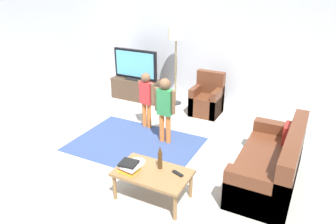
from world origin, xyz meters
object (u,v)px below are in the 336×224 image
at_px(tv_stand, 137,89).
at_px(book_stack, 129,167).
at_px(tv_remote, 178,173).
at_px(coffee_table, 153,175).
at_px(couch, 274,165).
at_px(plate, 137,162).
at_px(tv, 135,65).
at_px(child_near_tv, 146,95).
at_px(child_center, 165,105).
at_px(armchair, 207,100).
at_px(floor_lamp, 176,37).
at_px(bottle, 160,160).

height_order(tv_stand, book_stack, book_stack).
bearing_deg(book_stack, tv_remote, 20.65).
bearing_deg(coffee_table, tv_remote, 17.35).
height_order(couch, plate, couch).
xyz_separation_m(tv, book_stack, (1.88, -3.18, -0.36)).
height_order(tv, child_near_tv, tv).
bearing_deg(child_center, couch, -11.12).
bearing_deg(coffee_table, child_near_tv, 122.34).
bearing_deg(child_near_tv, book_stack, -65.71).
xyz_separation_m(tv, child_center, (1.58, -1.58, -0.12)).
bearing_deg(tv, coffee_table, -54.76).
xyz_separation_m(armchair, coffee_table, (0.35, -3.04, 0.07)).
bearing_deg(tv_remote, armchair, 122.94).
relative_size(tv_stand, floor_lamp, 0.67).
distance_m(child_near_tv, tv_remote, 2.32).
relative_size(floor_lamp, child_center, 1.48).
xyz_separation_m(tv_stand, bottle, (2.21, -2.96, 0.31)).
bearing_deg(tv_remote, bottle, -164.22).
height_order(tv_stand, armchair, armchair).
bearing_deg(couch, floor_lamp, 140.51).
bearing_deg(tv_remote, coffee_table, -142.63).
bearing_deg(tv, child_near_tv, -50.63).
distance_m(floor_lamp, plate, 3.44).
relative_size(coffee_table, bottle, 3.17).
bearing_deg(couch, tv, 151.03).
distance_m(child_near_tv, coffee_table, 2.22).
height_order(child_near_tv, child_center, child_center).
distance_m(bottle, tv_remote, 0.30).
relative_size(tv_stand, bottle, 3.81).
bearing_deg(child_center, armchair, 81.84).
xyz_separation_m(floor_lamp, plate, (0.90, -3.13, -1.12)).
relative_size(book_stack, bottle, 0.89).
bearing_deg(plate, bottle, 3.27).
bearing_deg(tv_remote, child_center, 143.06).
xyz_separation_m(armchair, child_center, (-0.22, -1.56, 0.43)).
relative_size(tv, coffee_table, 1.10).
xyz_separation_m(tv, bottle, (2.21, -2.94, -0.30)).
relative_size(floor_lamp, book_stack, 6.37).
distance_m(tv_stand, tv, 0.60).
relative_size(tv, plate, 5.00).
height_order(bottle, plate, bottle).
relative_size(tv, floor_lamp, 0.62).
distance_m(coffee_table, bottle, 0.22).
height_order(coffee_table, plate, plate).
distance_m(couch, plate, 1.96).
height_order(armchair, plate, armchair).
xyz_separation_m(child_near_tv, plate, (0.88, -1.76, -0.24)).
height_order(child_center, book_stack, child_center).
relative_size(tv, armchair, 1.22).
bearing_deg(tv_remote, book_stack, -139.34).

